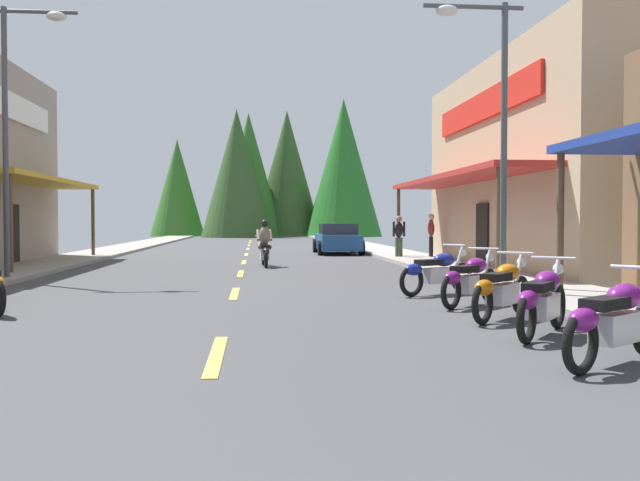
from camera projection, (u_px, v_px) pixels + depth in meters
The scene contains 17 objects.
ground at pixel (244, 264), 25.28m from camera, with size 10.81×80.37×0.10m, color #424244.
sidewalk_left at pixel (58, 262), 24.67m from camera, with size 2.44×80.37×0.12m, color gray.
sidewalk_right at pixel (421, 260), 25.89m from camera, with size 2.44×80.37×0.12m, color #9E9991.
centerline_dashes at pixel (245, 258), 28.20m from camera, with size 0.16×53.26×0.01m.
storefront_right_far at pixel (613, 166), 22.86m from camera, with size 10.66×13.46×6.73m.
streetlamp_left at pixel (18, 106), 17.30m from camera, with size 2.19×0.30×6.87m.
streetlamp_right at pixel (489, 104), 14.89m from camera, with size 2.19×0.30×6.23m.
motorcycle_parked_right_0 at pixel (615, 320), 7.32m from camera, with size 1.79×1.34×1.04m.
motorcycle_parked_right_1 at pixel (543, 300), 9.16m from camera, with size 1.40×1.74×1.04m.
motorcycle_parked_right_2 at pixel (502, 288), 10.71m from camera, with size 1.52×1.65×1.04m.
motorcycle_parked_right_3 at pixel (470, 279), 12.43m from camera, with size 1.56×1.60×1.04m.
motorcycle_parked_right_4 at pixel (436, 271), 14.32m from camera, with size 1.87×1.21×1.04m.
rider_cruising_lead at pixel (265, 247), 22.99m from camera, with size 0.60×2.14×1.57m.
pedestrian_by_shop at pixel (399, 234), 27.24m from camera, with size 0.54×0.37×1.73m.
pedestrian_waiting at pixel (431, 233), 27.19m from camera, with size 0.30×0.57×1.81m.
parked_car_curbside at pixel (338, 239), 31.94m from camera, with size 2.09×4.31×1.40m.
treeline_backdrop at pixel (270, 175), 67.07m from camera, with size 22.53×11.61×13.25m.
Camera 1 is at (0.46, -0.21, 1.54)m, focal length 38.79 mm.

